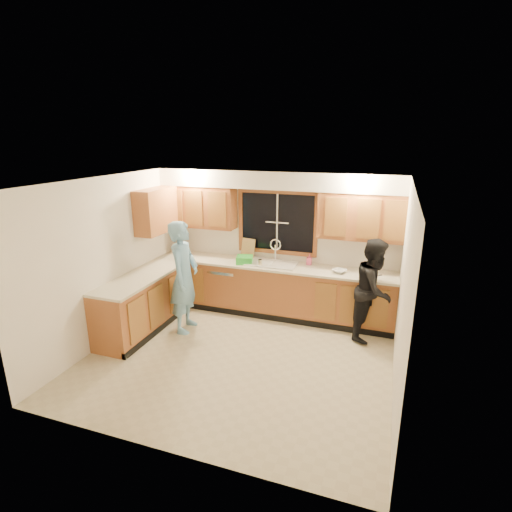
{
  "coord_description": "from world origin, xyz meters",
  "views": [
    {
      "loc": [
        1.89,
        -4.7,
        3.05
      ],
      "look_at": [
        0.04,
        0.65,
        1.34
      ],
      "focal_mm": 28.0,
      "sensor_mm": 36.0,
      "label": 1
    }
  ],
  "objects_px": {
    "dish_crate": "(245,260)",
    "bowl": "(339,271)",
    "sink": "(272,267)",
    "man": "(184,277)",
    "stove": "(121,317)",
    "soap_bottle": "(309,259)",
    "dishwasher": "(227,286)",
    "knife_block": "(183,248)",
    "woman": "(374,289)"
  },
  "relations": [
    {
      "from": "sink",
      "to": "stove",
      "type": "distance_m",
      "value": 2.6
    },
    {
      "from": "stove",
      "to": "woman",
      "type": "height_order",
      "value": "woman"
    },
    {
      "from": "woman",
      "to": "dish_crate",
      "type": "relative_size",
      "value": 5.81
    },
    {
      "from": "dishwasher",
      "to": "sink",
      "type": "bearing_deg",
      "value": 0.99
    },
    {
      "from": "sink",
      "to": "knife_block",
      "type": "relative_size",
      "value": 3.62
    },
    {
      "from": "stove",
      "to": "woman",
      "type": "distance_m",
      "value": 3.85
    },
    {
      "from": "soap_bottle",
      "to": "bowl",
      "type": "height_order",
      "value": "soap_bottle"
    },
    {
      "from": "dishwasher",
      "to": "knife_block",
      "type": "height_order",
      "value": "knife_block"
    },
    {
      "from": "woman",
      "to": "knife_block",
      "type": "height_order",
      "value": "woman"
    },
    {
      "from": "sink",
      "to": "man",
      "type": "xyz_separation_m",
      "value": [
        -1.14,
        -1.05,
        0.04
      ]
    },
    {
      "from": "soap_bottle",
      "to": "dishwasher",
      "type": "bearing_deg",
      "value": -172.25
    },
    {
      "from": "sink",
      "to": "soap_bottle",
      "type": "distance_m",
      "value": 0.66
    },
    {
      "from": "dish_crate",
      "to": "bowl",
      "type": "relative_size",
      "value": 1.26
    },
    {
      "from": "sink",
      "to": "man",
      "type": "bearing_deg",
      "value": -137.54
    },
    {
      "from": "soap_bottle",
      "to": "man",
      "type": "bearing_deg",
      "value": -144.98
    },
    {
      "from": "dish_crate",
      "to": "bowl",
      "type": "xyz_separation_m",
      "value": [
        1.63,
        0.03,
        -0.04
      ]
    },
    {
      "from": "man",
      "to": "woman",
      "type": "distance_m",
      "value": 2.97
    },
    {
      "from": "dishwasher",
      "to": "knife_block",
      "type": "bearing_deg",
      "value": 176.72
    },
    {
      "from": "dishwasher",
      "to": "man",
      "type": "relative_size",
      "value": 0.45
    },
    {
      "from": "dishwasher",
      "to": "stove",
      "type": "relative_size",
      "value": 0.91
    },
    {
      "from": "stove",
      "to": "soap_bottle",
      "type": "relative_size",
      "value": 4.69
    },
    {
      "from": "dishwasher",
      "to": "stove",
      "type": "distance_m",
      "value": 2.04
    },
    {
      "from": "sink",
      "to": "bowl",
      "type": "distance_m",
      "value": 1.17
    },
    {
      "from": "bowl",
      "to": "soap_bottle",
      "type": "bearing_deg",
      "value": 154.84
    },
    {
      "from": "woman",
      "to": "knife_block",
      "type": "relative_size",
      "value": 6.72
    },
    {
      "from": "stove",
      "to": "man",
      "type": "xyz_separation_m",
      "value": [
        0.66,
        0.78,
        0.45
      ]
    },
    {
      "from": "sink",
      "to": "bowl",
      "type": "height_order",
      "value": "sink"
    },
    {
      "from": "stove",
      "to": "man",
      "type": "distance_m",
      "value": 1.12
    },
    {
      "from": "man",
      "to": "knife_block",
      "type": "xyz_separation_m",
      "value": [
        -0.61,
        1.08,
        0.14
      ]
    },
    {
      "from": "man",
      "to": "bowl",
      "type": "xyz_separation_m",
      "value": [
        2.31,
        0.97,
        0.04
      ]
    },
    {
      "from": "man",
      "to": "bowl",
      "type": "height_order",
      "value": "man"
    },
    {
      "from": "stove",
      "to": "woman",
      "type": "xyz_separation_m",
      "value": [
        3.54,
        1.49,
        0.35
      ]
    },
    {
      "from": "woman",
      "to": "knife_block",
      "type": "bearing_deg",
      "value": 99.61
    },
    {
      "from": "woman",
      "to": "man",
      "type": "bearing_deg",
      "value": 119.56
    },
    {
      "from": "stove",
      "to": "soap_bottle",
      "type": "height_order",
      "value": "soap_bottle"
    },
    {
      "from": "dish_crate",
      "to": "bowl",
      "type": "height_order",
      "value": "dish_crate"
    },
    {
      "from": "man",
      "to": "woman",
      "type": "relative_size",
      "value": 1.13
    },
    {
      "from": "sink",
      "to": "man",
      "type": "height_order",
      "value": "man"
    },
    {
      "from": "stove",
      "to": "dish_crate",
      "type": "height_order",
      "value": "dish_crate"
    },
    {
      "from": "dishwasher",
      "to": "bowl",
      "type": "height_order",
      "value": "bowl"
    },
    {
      "from": "man",
      "to": "sink",
      "type": "bearing_deg",
      "value": -55.03
    },
    {
      "from": "knife_block",
      "to": "woman",
      "type": "bearing_deg",
      "value": -37.42
    },
    {
      "from": "sink",
      "to": "dish_crate",
      "type": "xyz_separation_m",
      "value": [
        -0.47,
        -0.11,
        0.12
      ]
    },
    {
      "from": "knife_block",
      "to": "bowl",
      "type": "height_order",
      "value": "knife_block"
    },
    {
      "from": "knife_block",
      "to": "man",
      "type": "bearing_deg",
      "value": -91.8
    },
    {
      "from": "sink",
      "to": "stove",
      "type": "xyz_separation_m",
      "value": [
        -1.8,
        -1.82,
        -0.41
      ]
    },
    {
      "from": "dish_crate",
      "to": "stove",
      "type": "bearing_deg",
      "value": -127.86
    },
    {
      "from": "stove",
      "to": "soap_bottle",
      "type": "bearing_deg",
      "value": 39.79
    },
    {
      "from": "woman",
      "to": "dish_crate",
      "type": "xyz_separation_m",
      "value": [
        -2.2,
        0.22,
        0.19
      ]
    },
    {
      "from": "soap_bottle",
      "to": "sink",
      "type": "bearing_deg",
      "value": -163.25
    }
  ]
}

